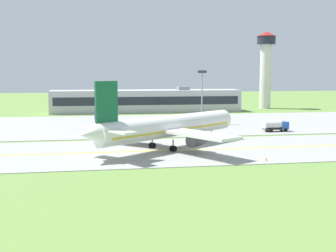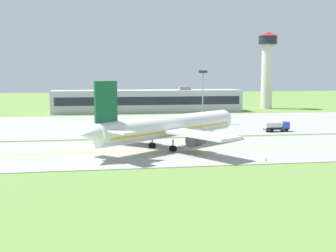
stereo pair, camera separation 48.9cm
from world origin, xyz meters
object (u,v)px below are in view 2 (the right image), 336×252
service_truck_baggage (105,117)px  control_tower (267,63)px  service_truck_fuel (276,126)px  apron_light_mast (203,90)px  airplane_lead (168,127)px  service_truck_catering (206,120)px

service_truck_baggage → control_tower: bearing=31.3°
service_truck_baggage → control_tower: size_ratio=0.20×
service_truck_fuel → apron_light_mast: apron_light_mast is taller
service_truck_baggage → airplane_lead: bearing=-77.3°
airplane_lead → apron_light_mast: (15.86, 37.80, 5.19)m
airplane_lead → control_tower: (53.87, 86.44, 13.86)m
service_truck_catering → control_tower: 66.66m
service_truck_baggage → apron_light_mast: (26.48, -9.43, 7.79)m
control_tower → apron_light_mast: size_ratio=2.05×
airplane_lead → service_truck_baggage: size_ratio=5.56×
service_truck_fuel → service_truck_catering: service_truck_fuel is taller
airplane_lead → service_truck_fuel: size_ratio=5.43×
service_truck_fuel → service_truck_catering: (-13.36, 15.04, -0.00)m
apron_light_mast → service_truck_catering: bearing=-88.3°
service_truck_fuel → control_tower: 73.55m
service_truck_fuel → airplane_lead: bearing=-147.0°
control_tower → service_truck_fuel: bearing=-110.0°
airplane_lead → apron_light_mast: 41.32m
service_truck_catering → service_truck_baggage: bearing=153.8°
apron_light_mast → airplane_lead: bearing=-112.8°
service_truck_baggage → apron_light_mast: apron_light_mast is taller
airplane_lead → control_tower: control_tower is taller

